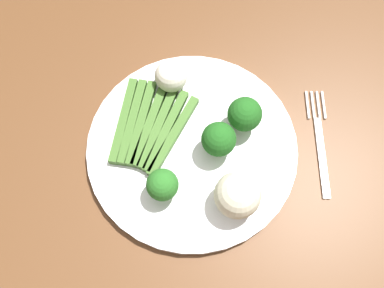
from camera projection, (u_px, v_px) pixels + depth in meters
The scene contains 10 objects.
ground_plane at pixel (191, 244), 1.29m from camera, with size 6.00×6.00×0.02m, color #B7A88E.
dining_table at pixel (189, 189), 0.65m from camera, with size 1.36×0.99×0.77m.
plate at pixel (192, 147), 0.56m from camera, with size 0.29×0.29×0.01m, color white.
asparagus_bundle at pixel (149, 126), 0.56m from camera, with size 0.13×0.15×0.01m.
broccoli_back_right at pixel (162, 185), 0.50m from camera, with size 0.04×0.04×0.05m.
broccoli_front at pixel (245, 115), 0.54m from camera, with size 0.05×0.05×0.06m.
broccoli_outer_edge at pixel (219, 140), 0.52m from camera, with size 0.05×0.05×0.06m.
cauliflower_mid at pixel (171, 76), 0.57m from camera, with size 0.05×0.05×0.05m, color white.
cauliflower_front_left at pixel (237, 195), 0.50m from camera, with size 0.06×0.06×0.06m, color beige.
fork at pixel (320, 141), 0.57m from camera, with size 0.04×0.17×0.00m.
Camera 1 is at (-0.01, -0.17, 1.31)m, focal length 37.42 mm.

